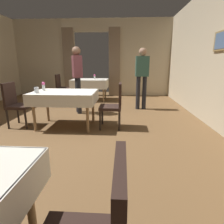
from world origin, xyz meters
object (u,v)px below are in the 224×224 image
Objects in this scene: dining_table_far at (90,82)px; flower_vase_far at (95,77)px; dining_table_mid at (65,96)px; chair_mid_right at (114,104)px; flower_vase_mid at (44,86)px; chair_mid_left at (16,103)px; person_waiter_by_doorway at (142,74)px; glass_mid_b at (36,90)px; plate_far_b at (102,80)px; person_diner_standing_aside at (77,75)px; chair_far_left at (62,86)px.

flower_vase_far reaches higher than dining_table_far.
chair_mid_right is at bearing -1.68° from dining_table_mid.
flower_vase_mid is 3.03m from flower_vase_far.
chair_mid_left is at bearing -167.07° from flower_vase_mid.
dining_table_far is 0.74× the size of person_waiter_by_doorway.
dining_table_far is at bearing 81.45° from glass_mid_b.
plate_far_b is at bearing 139.82° from person_waiter_by_doorway.
dining_table_mid is at bearing -93.18° from flower_vase_far.
person_diner_standing_aside is at bearing -94.79° from flower_vase_far.
flower_vase_far is at bearing 78.94° from glass_mid_b.
person_diner_standing_aside reaches higher than dining_table_mid.
dining_table_mid is 3.02m from chair_far_left.
glass_mid_b is (-0.48, -3.19, 0.16)m from dining_table_far.
person_waiter_by_doorway is (1.56, -1.39, 0.18)m from flower_vase_far.
chair_mid_right is 3.53m from chair_far_left.
plate_far_b reaches higher than dining_table_mid.
chair_far_left is 3.04m from person_waiter_by_doorway.
dining_table_far is 1.38× the size of chair_mid_left.
chair_mid_left is at bearing -131.47° from person_diner_standing_aside.
glass_mid_b reaches higher than plate_far_b.
dining_table_far is at bearing 80.67° from flower_vase_mid.
chair_mid_left is 4.97× the size of flower_vase_mid.
flower_vase_mid is (0.55, -2.76, 0.34)m from chair_far_left.
dining_table_far is 1.87m from person_diner_standing_aside.
chair_far_left is 0.54× the size of person_waiter_by_doorway.
flower_vase_far reaches higher than plate_far_b.
chair_far_left reaches higher than flower_vase_far.
person_waiter_by_doorway is (1.72, -1.31, 0.38)m from dining_table_far.
chair_mid_left reaches higher than glass_mid_b.
dining_table_far is 1.38× the size of chair_mid_right.
chair_mid_right reaches higher than plate_far_b.
chair_mid_left is 3.33m from flower_vase_far.
chair_mid_left is 0.54× the size of person_waiter_by_doorway.
plate_far_b is (1.51, 2.75, 0.24)m from chair_mid_left.
glass_mid_b reaches higher than dining_table_far.
flower_vase_mid is at bearing -99.33° from dining_table_far.
person_diner_standing_aside is (-0.47, -1.57, 0.27)m from plate_far_b.
dining_table_mid is 1.04m from chair_mid_left.
person_diner_standing_aside is (0.48, 1.37, 0.22)m from glass_mid_b.
dining_table_mid is at bearing 178.32° from chair_mid_right.
flower_vase_mid is at bearing 175.82° from chair_mid_right.
person_diner_standing_aside reaches higher than glass_mid_b.
dining_table_mid is 1.01× the size of dining_table_far.
person_diner_standing_aside is (0.01, 1.13, 0.37)m from dining_table_mid.
chair_mid_right reaches higher than dining_table_mid.
plate_far_b is (0.95, 2.94, -0.05)m from glass_mid_b.
chair_mid_right is 8.05× the size of glass_mid_b.
chair_mid_right reaches higher than dining_table_far.
flower_vase_mid is at bearing -109.81° from plate_far_b.
dining_table_far is at bearing 108.93° from chair_mid_right.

